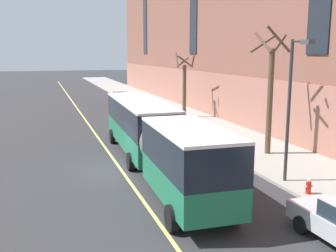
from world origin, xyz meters
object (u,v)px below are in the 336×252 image
at_px(parked_car_navy_2, 201,143).
at_px(fire_hydrant, 309,186).
at_px(parked_car_black_6, 156,117).
at_px(city_bus, 153,134).
at_px(parked_car_darkgray_1, 121,98).
at_px(street_tree_mid_block, 270,91).
at_px(street_lamp, 292,97).
at_px(parked_car_navy_3, 135,107).
at_px(street_tree_far_uptown, 184,85).

height_order(parked_car_navy_2, fire_hydrant, parked_car_navy_2).
xyz_separation_m(parked_car_black_6, fire_hydrant, (1.59, -18.79, -0.29)).
xyz_separation_m(city_bus, parked_car_darkgray_1, (3.82, 28.23, -1.23)).
bearing_deg(fire_hydrant, street_tree_mid_block, 72.30).
height_order(parked_car_navy_2, street_lamp, street_lamp).
distance_m(parked_car_navy_2, parked_car_black_6, 10.49).
xyz_separation_m(parked_car_navy_2, street_lamp, (1.83, -6.61, 3.55)).
height_order(parked_car_black_6, fire_hydrant, parked_car_black_6).
bearing_deg(city_bus, street_tree_mid_block, 5.82).
bearing_deg(parked_car_navy_3, street_lamp, -85.63).
height_order(parked_car_darkgray_1, parked_car_navy_3, same).
xyz_separation_m(city_bus, street_lamp, (5.55, -4.40, 2.32)).
height_order(city_bus, parked_car_navy_2, city_bus).
distance_m(street_tree_mid_block, street_tree_far_uptown, 15.00).
distance_m(parked_car_black_6, street_lamp, 17.55).
bearing_deg(street_tree_mid_block, city_bus, -174.18).
bearing_deg(street_tree_mid_block, fire_hydrant, -107.70).
xyz_separation_m(street_lamp, fire_hydrant, (-0.10, -1.69, -3.84)).
bearing_deg(parked_car_navy_2, street_lamp, -74.51).
height_order(parked_car_navy_3, street_lamp, street_lamp).
height_order(parked_car_navy_2, street_tree_mid_block, street_tree_mid_block).
bearing_deg(parked_car_navy_3, fire_hydrant, -86.14).
xyz_separation_m(city_bus, street_tree_far_uptown, (7.66, 15.76, 1.32)).
distance_m(parked_car_darkgray_1, street_tree_far_uptown, 13.29).
distance_m(city_bus, parked_car_navy_3, 20.32).
distance_m(parked_car_navy_3, street_tree_mid_block, 19.85).
bearing_deg(parked_car_navy_2, fire_hydrant, -78.21).
bearing_deg(parked_car_darkgray_1, parked_car_black_6, -89.85).
distance_m(parked_car_navy_3, fire_hydrant, 26.11).
relative_size(parked_car_navy_3, street_tree_far_uptown, 0.76).
height_order(parked_car_navy_2, parked_car_black_6, same).
bearing_deg(street_lamp, parked_car_darkgray_1, 93.04).
distance_m(parked_car_darkgray_1, street_lamp, 32.87).
relative_size(parked_car_navy_3, fire_hydrant, 6.59).
distance_m(parked_car_darkgray_1, fire_hydrant, 34.36).
relative_size(parked_car_navy_2, fire_hydrant, 6.16).
relative_size(parked_car_black_6, fire_hydrant, 6.67).
bearing_deg(street_lamp, parked_car_navy_2, 105.49).
relative_size(parked_car_darkgray_1, fire_hydrant, 6.28).
relative_size(parked_car_navy_3, street_lamp, 0.70).
height_order(street_tree_mid_block, street_tree_far_uptown, street_tree_mid_block).
bearing_deg(street_lamp, street_tree_mid_block, 68.00).
distance_m(parked_car_navy_2, street_lamp, 7.73).
bearing_deg(parked_car_navy_2, street_tree_far_uptown, 73.77).
bearing_deg(fire_hydrant, parked_car_black_6, 94.83).
bearing_deg(parked_car_navy_3, parked_car_black_6, -88.65).
bearing_deg(parked_car_darkgray_1, street_lamp, -86.96).
xyz_separation_m(parked_car_darkgray_1, parked_car_navy_2, (-0.10, -26.02, -0.00)).
bearing_deg(parked_car_darkgray_1, city_bus, -97.70).
bearing_deg(parked_car_black_6, parked_car_navy_3, 91.35).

